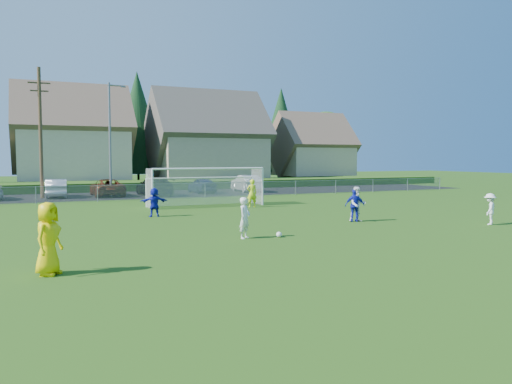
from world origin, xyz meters
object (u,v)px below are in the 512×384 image
at_px(car_f, 246,183).
at_px(car_b, 56,188).
at_px(soccer_ball, 279,235).
at_px(referee, 48,239).
at_px(player_white_b, 357,204).
at_px(goalkeeper, 252,193).
at_px(player_blue_a, 355,205).
at_px(soccer_goal, 205,181).
at_px(car_e, 202,185).
at_px(car_c, 107,188).
at_px(player_white_a, 245,218).
at_px(player_blue_b, 154,202).
at_px(car_d, 155,186).
at_px(player_white_c, 490,209).

bearing_deg(car_f, car_b, 2.86).
relative_size(soccer_ball, referee, 0.11).
relative_size(player_white_b, goalkeeper, 0.96).
relative_size(car_b, car_f, 0.94).
xyz_separation_m(player_blue_a, goalkeeper, (-1.66, 8.64, 0.09)).
bearing_deg(soccer_goal, car_b, 126.30).
xyz_separation_m(car_b, car_e, (11.97, -0.20, -0.04)).
relative_size(car_f, soccer_goal, 0.63).
distance_m(referee, car_c, 28.22).
height_order(referee, player_white_a, referee).
distance_m(referee, goalkeeper, 19.04).
relative_size(soccer_ball, soccer_goal, 0.03).
relative_size(player_blue_b, goalkeeper, 0.87).
relative_size(player_blue_a, car_e, 0.40).
distance_m(player_blue_b, car_f, 19.93).
relative_size(referee, car_f, 0.42).
xyz_separation_m(player_blue_a, car_b, (-12.53, 22.24, -0.08)).
bearing_deg(referee, goalkeeper, -7.49).
bearing_deg(player_blue_a, car_c, -43.73).
distance_m(goalkeeper, car_d, 12.73).
height_order(player_white_c, car_d, car_d).
bearing_deg(player_white_c, car_e, -109.52).
bearing_deg(player_blue_b, player_white_b, 148.73).
bearing_deg(car_f, soccer_ball, 73.48).
bearing_deg(car_f, player_blue_a, 84.46).
bearing_deg(car_c, car_e, -179.25).
height_order(car_c, car_f, car_f).
bearing_deg(player_white_c, car_d, -99.49).
bearing_deg(car_e, car_b, -2.92).
height_order(player_white_a, player_blue_b, player_white_a).
distance_m(referee, car_e, 30.97).
bearing_deg(player_white_c, car_f, -118.79).
bearing_deg(car_b, car_d, 173.36).
distance_m(player_blue_b, car_c, 15.75).
bearing_deg(player_blue_b, player_white_c, 148.97).
height_order(player_white_a, car_e, player_white_a).
distance_m(soccer_ball, goalkeeper, 12.08).
bearing_deg(player_white_b, soccer_ball, -136.33).
distance_m(player_white_a, car_d, 23.46).
xyz_separation_m(soccer_ball, goalkeeper, (3.90, 11.41, 0.78)).
height_order(player_white_b, car_e, player_white_b).
height_order(player_white_a, player_white_c, player_white_a).
bearing_deg(goalkeeper, player_white_b, 108.00).
height_order(player_white_a, car_b, player_white_a).
distance_m(car_c, car_e, 8.15).
xyz_separation_m(player_white_b, goalkeeper, (-1.78, 8.69, 0.03)).
relative_size(player_white_a, car_f, 0.34).
bearing_deg(soccer_goal, player_white_a, -102.03).
bearing_deg(player_blue_b, soccer_goal, -128.93).
bearing_deg(car_d, car_b, -12.35).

